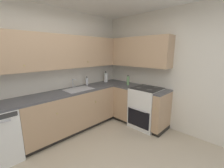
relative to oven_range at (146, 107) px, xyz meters
The scene contains 14 objects.
wall_back 2.41m from the oven_range, 142.07° to the left, with size 4.22×0.05×2.61m, color silver.
wall_right 0.99m from the oven_range, 53.89° to the right, with size 0.05×3.66×2.61m, color silver.
lower_cabinets_back 1.71m from the oven_range, 141.54° to the left, with size 2.05×0.62×0.88m.
countertop_back 1.77m from the oven_range, 141.67° to the left, with size 3.25×0.60×0.04m, color #4C4C51.
lower_cabinets_right 0.30m from the oven_range, 93.09° to the left, with size 0.62×1.24×0.88m.
countertop_right 0.53m from the oven_range, 93.62° to the left, with size 0.60×1.24×0.03m.
oven_range is the anchor object (origin of this frame).
upper_cabinets_back 2.30m from the oven_range, 141.35° to the left, with size 2.93×0.34×0.68m.
upper_cabinets_right 1.35m from the oven_range, 75.57° to the left, with size 0.32×1.79×0.68m.
sink 1.59m from the oven_range, 137.77° to the left, with size 0.60×0.40×0.10m.
faucet 1.78m from the oven_range, 132.40° to the left, with size 0.07×0.16×0.21m.
soap_bottle 1.56m from the oven_range, 121.43° to the left, with size 0.06×0.06×0.22m.
paper_towel_roll 1.36m from the oven_range, 96.30° to the left, with size 0.11×0.11×0.30m.
oil_bottle 0.78m from the oven_range, 92.01° to the left, with size 0.07×0.07×0.24m.
Camera 1 is at (-1.11, -1.29, 1.73)m, focal length 23.80 mm.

